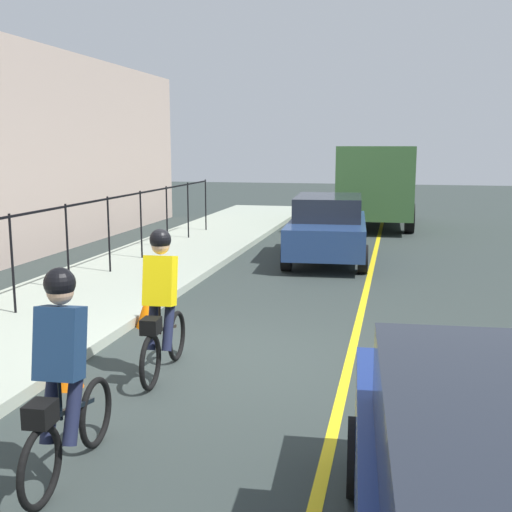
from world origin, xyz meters
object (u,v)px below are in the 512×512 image
object	(u,v)px
box_truck_background	(377,182)
parked_sedan_rear	(328,227)
cyclist_lead	(161,304)
traffic_cone_far	(67,367)
traffic_cone_near	(147,310)
cyclist_follow	(63,376)

from	to	relation	value
box_truck_background	parked_sedan_rear	bearing A→B (deg)	172.07
cyclist_lead	box_truck_background	size ratio (longest dim) A/B	0.27
cyclist_lead	parked_sedan_rear	distance (m)	8.57
box_truck_background	traffic_cone_far	bearing A→B (deg)	168.92
parked_sedan_rear	traffic_cone_far	size ratio (longest dim) A/B	8.95
box_truck_background	traffic_cone_near	world-z (taller)	box_truck_background
parked_sedan_rear	box_truck_background	xyz separation A→B (m)	(7.34, -0.90, 0.73)
cyclist_follow	box_truck_background	bearing A→B (deg)	-8.93
traffic_cone_far	cyclist_lead	bearing A→B (deg)	-57.80
traffic_cone_far	parked_sedan_rear	bearing A→B (deg)	-12.62
traffic_cone_far	box_truck_background	bearing A→B (deg)	-10.12
traffic_cone_near	cyclist_follow	bearing A→B (deg)	-166.27
cyclist_lead	box_truck_background	xyz separation A→B (m)	(15.85, -1.98, 0.64)
cyclist_follow	traffic_cone_near	world-z (taller)	cyclist_follow
cyclist_follow	traffic_cone_far	bearing A→B (deg)	25.81
cyclist_lead	traffic_cone_near	distance (m)	2.30
box_truck_background	traffic_cone_near	xyz separation A→B (m)	(-13.87, 2.99, -1.27)
cyclist_lead	box_truck_background	world-z (taller)	box_truck_background
cyclist_follow	box_truck_background	size ratio (longest dim) A/B	0.27
cyclist_follow	traffic_cone_near	size ratio (longest dim) A/B	3.29
box_truck_background	traffic_cone_far	world-z (taller)	box_truck_background
cyclist_lead	traffic_cone_near	size ratio (longest dim) A/B	3.29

